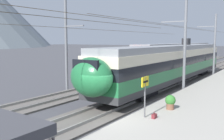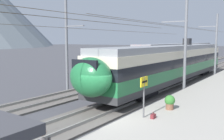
{
  "view_description": "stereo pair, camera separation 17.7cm",
  "coord_description": "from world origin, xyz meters",
  "px_view_note": "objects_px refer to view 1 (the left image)",
  "views": [
    {
      "loc": [
        -10.58,
        -7.48,
        4.32
      ],
      "look_at": [
        4.69,
        2.85,
        2.15
      ],
      "focal_mm": 40.37,
      "sensor_mm": 36.0,
      "label": 1
    },
    {
      "loc": [
        -10.48,
        -7.62,
        4.32
      ],
      "look_at": [
        4.69,
        2.85,
        2.15
      ],
      "focal_mm": 40.37,
      "sensor_mm": 36.0,
      "label": 2
    }
  ],
  "objects_px": {
    "catenary_mast_east": "(213,44)",
    "catenary_mast_far_side": "(67,40)",
    "train_near_platform": "(171,62)",
    "catenary_mast_mid": "(183,42)",
    "handbag_near_sign": "(154,116)",
    "train_far_track": "(177,54)",
    "potted_plant_platform_edge": "(170,101)",
    "platform_sign": "(145,88)"
  },
  "relations": [
    {
      "from": "catenary_mast_east",
      "to": "potted_plant_platform_edge",
      "type": "bearing_deg",
      "value": -174.56
    },
    {
      "from": "catenary_mast_mid",
      "to": "handbag_near_sign",
      "type": "relative_size",
      "value": 119.45
    },
    {
      "from": "train_far_track",
      "to": "catenary_mast_far_side",
      "type": "distance_m",
      "value": 22.85
    },
    {
      "from": "platform_sign",
      "to": "potted_plant_platform_edge",
      "type": "xyz_separation_m",
      "value": [
        2.23,
        -0.53,
        -1.09
      ]
    },
    {
      "from": "handbag_near_sign",
      "to": "train_far_track",
      "type": "bearing_deg",
      "value": 17.33
    },
    {
      "from": "catenary_mast_east",
      "to": "catenary_mast_far_side",
      "type": "distance_m",
      "value": 18.25
    },
    {
      "from": "platform_sign",
      "to": "handbag_near_sign",
      "type": "height_order",
      "value": "platform_sign"
    },
    {
      "from": "platform_sign",
      "to": "train_near_platform",
      "type": "bearing_deg",
      "value": 14.66
    },
    {
      "from": "train_far_track",
      "to": "potted_plant_platform_edge",
      "type": "height_order",
      "value": "train_far_track"
    },
    {
      "from": "train_near_platform",
      "to": "handbag_near_sign",
      "type": "bearing_deg",
      "value": -162.97
    },
    {
      "from": "catenary_mast_far_side",
      "to": "catenary_mast_mid",
      "type": "bearing_deg",
      "value": -59.04
    },
    {
      "from": "catenary_mast_far_side",
      "to": "handbag_near_sign",
      "type": "relative_size",
      "value": 119.45
    },
    {
      "from": "catenary_mast_mid",
      "to": "train_near_platform",
      "type": "bearing_deg",
      "value": 39.06
    },
    {
      "from": "train_far_track",
      "to": "catenary_mast_east",
      "type": "height_order",
      "value": "catenary_mast_east"
    },
    {
      "from": "potted_plant_platform_edge",
      "to": "catenary_mast_mid",
      "type": "bearing_deg",
      "value": 13.56
    },
    {
      "from": "catenary_mast_mid",
      "to": "handbag_near_sign",
      "type": "bearing_deg",
      "value": -169.71
    },
    {
      "from": "catenary_mast_east",
      "to": "platform_sign",
      "type": "xyz_separation_m",
      "value": [
        -20.53,
        -1.21,
        -2.02
      ]
    },
    {
      "from": "catenary_mast_mid",
      "to": "platform_sign",
      "type": "height_order",
      "value": "catenary_mast_mid"
    },
    {
      "from": "train_near_platform",
      "to": "catenary_mast_east",
      "type": "bearing_deg",
      "value": -11.8
    },
    {
      "from": "catenary_mast_east",
      "to": "platform_sign",
      "type": "height_order",
      "value": "catenary_mast_east"
    },
    {
      "from": "catenary_mast_east",
      "to": "potted_plant_platform_edge",
      "type": "height_order",
      "value": "catenary_mast_east"
    },
    {
      "from": "handbag_near_sign",
      "to": "train_near_platform",
      "type": "bearing_deg",
      "value": 17.03
    },
    {
      "from": "catenary_mast_mid",
      "to": "platform_sign",
      "type": "distance_m",
      "value": 9.75
    },
    {
      "from": "train_near_platform",
      "to": "handbag_near_sign",
      "type": "height_order",
      "value": "train_near_platform"
    },
    {
      "from": "train_far_track",
      "to": "platform_sign",
      "type": "relative_size",
      "value": 13.35
    },
    {
      "from": "train_near_platform",
      "to": "catenary_mast_mid",
      "type": "distance_m",
      "value": 3.56
    },
    {
      "from": "potted_plant_platform_edge",
      "to": "train_far_track",
      "type": "bearing_deg",
      "value": 18.79
    },
    {
      "from": "catenary_mast_east",
      "to": "platform_sign",
      "type": "relative_size",
      "value": 20.11
    },
    {
      "from": "train_near_platform",
      "to": "train_far_track",
      "type": "distance_m",
      "value": 16.09
    },
    {
      "from": "catenary_mast_mid",
      "to": "potted_plant_platform_edge",
      "type": "distance_m",
      "value": 8.12
    },
    {
      "from": "train_near_platform",
      "to": "handbag_near_sign",
      "type": "distance_m",
      "value": 12.22
    },
    {
      "from": "platform_sign",
      "to": "catenary_mast_east",
      "type": "bearing_deg",
      "value": 3.38
    },
    {
      "from": "train_far_track",
      "to": "catenary_mast_east",
      "type": "xyz_separation_m",
      "value": [
        -6.5,
        -6.7,
        1.71
      ]
    },
    {
      "from": "potted_plant_platform_edge",
      "to": "catenary_mast_east",
      "type": "bearing_deg",
      "value": 5.44
    },
    {
      "from": "train_far_track",
      "to": "potted_plant_platform_edge",
      "type": "bearing_deg",
      "value": -161.21
    },
    {
      "from": "train_near_platform",
      "to": "potted_plant_platform_edge",
      "type": "distance_m",
      "value": 10.22
    },
    {
      "from": "catenary_mast_east",
      "to": "catenary_mast_far_side",
      "type": "height_order",
      "value": "catenary_mast_far_side"
    },
    {
      "from": "catenary_mast_mid",
      "to": "potted_plant_platform_edge",
      "type": "relative_size",
      "value": 50.95
    },
    {
      "from": "catenary_mast_mid",
      "to": "potted_plant_platform_edge",
      "type": "xyz_separation_m",
      "value": [
        -7.18,
        -1.73,
        -3.39
      ]
    },
    {
      "from": "catenary_mast_east",
      "to": "catenary_mast_mid",
      "type": "bearing_deg",
      "value": -179.94
    },
    {
      "from": "train_far_track",
      "to": "train_near_platform",
      "type": "bearing_deg",
      "value": -162.45
    },
    {
      "from": "train_far_track",
      "to": "potted_plant_platform_edge",
      "type": "xyz_separation_m",
      "value": [
        -24.81,
        -8.44,
        -1.4
      ]
    }
  ]
}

